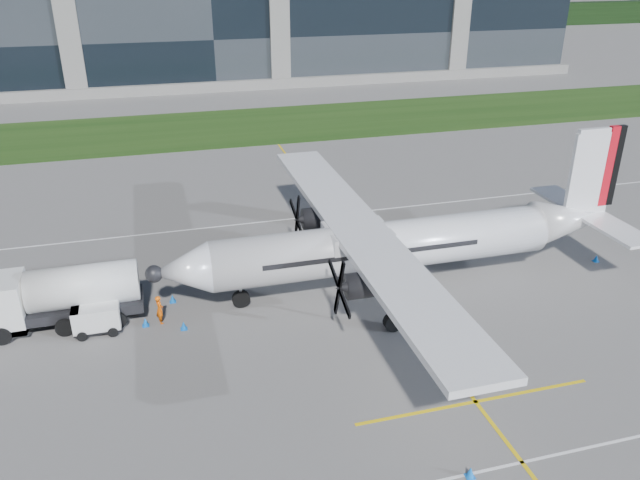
% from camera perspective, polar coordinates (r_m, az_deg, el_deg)
% --- Properties ---
extents(ground, '(400.00, 400.00, 0.00)m').
position_cam_1_polar(ground, '(70.22, -6.42, 8.71)').
color(ground, slate).
rests_on(ground, ground).
extents(grass_strip, '(400.00, 18.00, 0.04)m').
position_cam_1_polar(grass_strip, '(77.85, -7.41, 10.28)').
color(grass_strip, '#19390F').
rests_on(grass_strip, ground).
extents(terminal_building, '(120.00, 20.00, 15.00)m').
position_cam_1_polar(terminal_building, '(107.86, -10.34, 18.17)').
color(terminal_building, black).
rests_on(terminal_building, ground).
extents(tree_line, '(400.00, 6.00, 6.00)m').
position_cam_1_polar(tree_line, '(167.83, -12.47, 18.71)').
color(tree_line, black).
rests_on(tree_line, ground).
extents(yellow_taxiway_centerline, '(0.20, 70.00, 0.01)m').
position_cam_1_polar(yellow_taxiway_centerline, '(43.57, 4.09, -1.55)').
color(yellow_taxiway_centerline, yellow).
rests_on(yellow_taxiway_centerline, ground).
extents(turboprop_aircraft, '(30.10, 31.21, 9.36)m').
position_cam_1_polar(turboprop_aircraft, '(38.15, 7.47, 2.05)').
color(turboprop_aircraft, white).
rests_on(turboprop_aircraft, ground).
extents(fuel_tanker_truck, '(9.19, 2.99, 3.45)m').
position_cam_1_polar(fuel_tanker_truck, '(38.14, -23.60, -4.92)').
color(fuel_tanker_truck, silver).
rests_on(fuel_tanker_truck, ground).
extents(baggage_tug, '(2.69, 1.61, 1.61)m').
position_cam_1_polar(baggage_tug, '(37.00, -19.73, -6.82)').
color(baggage_tug, silver).
rests_on(baggage_tug, ground).
extents(ground_crew_person, '(0.74, 0.91, 1.98)m').
position_cam_1_polar(ground_crew_person, '(36.71, -14.47, -6.00)').
color(ground_crew_person, '#F25907').
rests_on(ground_crew_person, ground).
extents(safety_cone_nose_port, '(0.36, 0.36, 0.50)m').
position_cam_1_polar(safety_cone_nose_port, '(36.17, -12.36, -7.63)').
color(safety_cone_nose_port, blue).
rests_on(safety_cone_nose_port, ground).
extents(safety_cone_portwing, '(0.36, 0.36, 0.50)m').
position_cam_1_polar(safety_cone_portwing, '(27.51, 13.58, -19.93)').
color(safety_cone_portwing, blue).
rests_on(safety_cone_portwing, ground).
extents(safety_cone_tail, '(0.36, 0.36, 0.50)m').
position_cam_1_polar(safety_cone_tail, '(46.74, 23.94, -1.53)').
color(safety_cone_tail, blue).
rests_on(safety_cone_tail, ground).
extents(safety_cone_nose_stbd, '(0.36, 0.36, 0.50)m').
position_cam_1_polar(safety_cone_nose_stbd, '(38.95, -13.34, -5.22)').
color(safety_cone_nose_stbd, blue).
rests_on(safety_cone_nose_stbd, ground).
extents(safety_cone_fwd, '(0.36, 0.36, 0.50)m').
position_cam_1_polar(safety_cone_fwd, '(36.99, -15.68, -7.24)').
color(safety_cone_fwd, blue).
rests_on(safety_cone_fwd, ground).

